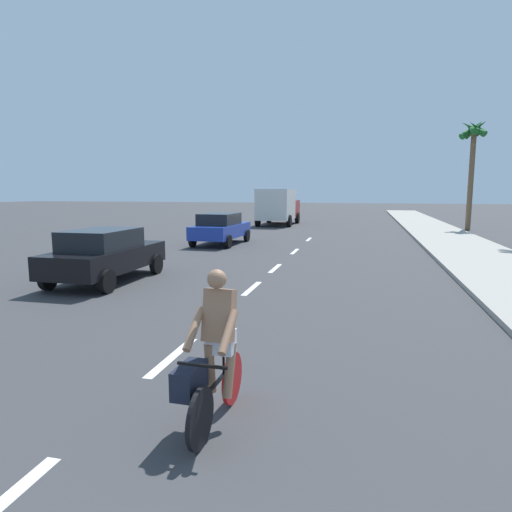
{
  "coord_description": "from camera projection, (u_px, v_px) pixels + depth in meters",
  "views": [
    {
      "loc": [
        2.97,
        0.77,
        2.69
      ],
      "look_at": [
        0.42,
        11.29,
        1.1
      ],
      "focal_mm": 31.37,
      "sensor_mm": 36.0,
      "label": 1
    }
  ],
  "objects": [
    {
      "name": "parked_car_black",
      "position": [
        105.0,
        254.0,
        13.2
      ],
      "size": [
        1.99,
        4.28,
        1.57
      ],
      "rotation": [
        0.0,
        0.0,
        0.0
      ],
      "color": "black",
      "rests_on": "ground"
    },
    {
      "name": "sidewalk_strip",
      "position": [
        468.0,
        250.0,
        19.74
      ],
      "size": [
        3.6,
        80.0,
        0.14
      ],
      "primitive_type": "cube",
      "color": "#9E998E",
      "rests_on": "ground"
    },
    {
      "name": "ground_plane",
      "position": [
        294.0,
        253.0,
        19.57
      ],
      "size": [
        160.0,
        160.0,
        0.0
      ],
      "primitive_type": "plane",
      "color": "#38383A"
    },
    {
      "name": "cyclist",
      "position": [
        212.0,
        356.0,
        5.07
      ],
      "size": [
        0.62,
        1.71,
        1.82
      ],
      "rotation": [
        0.0,
        0.0,
        3.11
      ],
      "color": "black",
      "rests_on": "ground"
    },
    {
      "name": "palm_tree_distant",
      "position": [
        473.0,
        143.0,
        29.67
      ],
      "size": [
        1.92,
        1.87,
        7.52
      ],
      "color": "brown",
      "rests_on": "ground"
    },
    {
      "name": "lane_stripe_2",
      "position": [
        173.0,
        356.0,
        7.3
      ],
      "size": [
        0.16,
        1.8,
        0.01
      ],
      "primitive_type": "cube",
      "color": "white",
      "rests_on": "ground"
    },
    {
      "name": "delivery_truck",
      "position": [
        278.0,
        206.0,
        35.07
      ],
      "size": [
        2.73,
        6.26,
        2.8
      ],
      "rotation": [
        0.0,
        0.0,
        -0.01
      ],
      "color": "maroon",
      "rests_on": "ground"
    },
    {
      "name": "lane_stripe_6",
      "position": [
        309.0,
        239.0,
        24.83
      ],
      "size": [
        0.16,
        1.8,
        0.01
      ],
      "primitive_type": "cube",
      "color": "white",
      "rests_on": "ground"
    },
    {
      "name": "lane_stripe_4",
      "position": [
        275.0,
        268.0,
        15.59
      ],
      "size": [
        0.16,
        1.8,
        0.01
      ],
      "primitive_type": "cube",
      "color": "white",
      "rests_on": "ground"
    },
    {
      "name": "lane_stripe_5",
      "position": [
        295.0,
        251.0,
        19.91
      ],
      "size": [
        0.16,
        1.8,
        0.01
      ],
      "primitive_type": "cube",
      "color": "white",
      "rests_on": "ground"
    },
    {
      "name": "lane_stripe_3",
      "position": [
        252.0,
        288.0,
        12.39
      ],
      "size": [
        0.16,
        1.8,
        0.01
      ],
      "primitive_type": "cube",
      "color": "white",
      "rests_on": "ground"
    },
    {
      "name": "parked_car_blue",
      "position": [
        221.0,
        228.0,
        22.44
      ],
      "size": [
        2.14,
        4.4,
        1.57
      ],
      "rotation": [
        0.0,
        0.0,
        -0.04
      ],
      "color": "#1E389E",
      "rests_on": "ground"
    }
  ]
}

